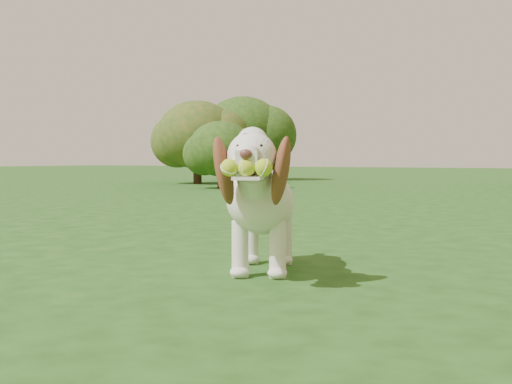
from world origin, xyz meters
The scene contains 5 objects.
ground centered at (0.00, 0.00, 0.00)m, with size 80.00×80.00×0.00m, color #1B4112.
dog centered at (0.00, 0.48, 0.40)m, with size 0.70×1.12×0.76m.
shrub_a centered at (-5.46, 8.35, 0.80)m, with size 1.31×1.31×1.36m.
shrub_e centered at (-7.29, 10.12, 1.17)m, with size 1.92×1.92×1.99m.
shrub_g centered at (-7.81, 13.06, 1.38)m, with size 2.27×2.27×2.36m.
Camera 1 is at (1.67, -2.44, 0.61)m, focal length 45.00 mm.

